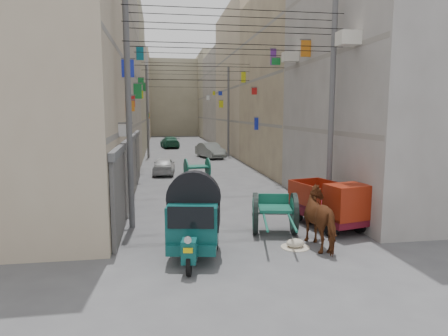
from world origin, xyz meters
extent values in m
plane|color=#48484B|center=(0.00, 0.00, 0.00)|extent=(140.00, 140.00, 0.00)
cube|color=tan|center=(-8.00, 8.00, 6.50)|extent=(8.00, 10.00, 13.00)
cube|color=gray|center=(-4.12, 8.00, 3.20)|extent=(0.25, 9.80, 0.18)
cube|color=gray|center=(-4.12, 8.00, 6.20)|extent=(0.25, 9.80, 0.18)
cube|color=#A4988C|center=(-8.00, 19.00, 6.00)|extent=(8.00, 12.00, 12.00)
cube|color=gray|center=(-4.12, 19.00, 3.20)|extent=(0.25, 11.76, 0.18)
cube|color=gray|center=(-4.12, 19.00, 6.20)|extent=(0.25, 11.76, 0.18)
cube|color=gray|center=(-4.12, 19.00, 9.20)|extent=(0.25, 11.76, 0.18)
cube|color=tan|center=(-8.00, 32.00, 7.00)|extent=(8.00, 14.00, 14.00)
cube|color=gray|center=(-4.12, 32.00, 3.20)|extent=(0.25, 13.72, 0.18)
cube|color=gray|center=(-4.12, 32.00, 6.20)|extent=(0.25, 13.72, 0.18)
cube|color=gray|center=(-4.12, 32.00, 9.20)|extent=(0.25, 13.72, 0.18)
cube|color=#A09A95|center=(-8.00, 46.00, 5.90)|extent=(8.00, 14.00, 11.80)
cube|color=gray|center=(-4.12, 46.00, 3.20)|extent=(0.25, 13.72, 0.18)
cube|color=gray|center=(-4.12, 46.00, 6.20)|extent=(0.25, 13.72, 0.18)
cube|color=gray|center=(-4.12, 46.00, 9.20)|extent=(0.25, 13.72, 0.18)
cube|color=tan|center=(-8.00, 59.00, 6.75)|extent=(8.00, 12.00, 13.50)
cube|color=gray|center=(-4.12, 59.00, 3.20)|extent=(0.25, 11.76, 0.18)
cube|color=gray|center=(-4.12, 59.00, 6.20)|extent=(0.25, 11.76, 0.18)
cube|color=gray|center=(-4.12, 59.00, 9.20)|extent=(0.25, 11.76, 0.18)
cube|color=#A09A95|center=(8.00, 8.00, 6.50)|extent=(8.00, 10.00, 13.00)
cube|color=gray|center=(4.12, 8.00, 3.20)|extent=(0.25, 9.80, 0.18)
cube|color=gray|center=(4.12, 8.00, 6.20)|extent=(0.25, 9.80, 0.18)
cube|color=tan|center=(8.00, 19.00, 6.00)|extent=(8.00, 12.00, 12.00)
cube|color=gray|center=(4.12, 19.00, 3.20)|extent=(0.25, 11.76, 0.18)
cube|color=gray|center=(4.12, 19.00, 6.20)|extent=(0.25, 11.76, 0.18)
cube|color=gray|center=(4.12, 19.00, 9.20)|extent=(0.25, 11.76, 0.18)
cube|color=tan|center=(8.00, 32.00, 7.00)|extent=(8.00, 14.00, 14.00)
cube|color=gray|center=(4.12, 32.00, 3.20)|extent=(0.25, 13.72, 0.18)
cube|color=gray|center=(4.12, 32.00, 6.20)|extent=(0.25, 13.72, 0.18)
cube|color=gray|center=(4.12, 32.00, 9.20)|extent=(0.25, 13.72, 0.18)
cube|color=#A4988C|center=(8.00, 46.00, 5.90)|extent=(8.00, 14.00, 11.80)
cube|color=gray|center=(4.12, 46.00, 3.20)|extent=(0.25, 13.72, 0.18)
cube|color=gray|center=(4.12, 46.00, 6.20)|extent=(0.25, 13.72, 0.18)
cube|color=gray|center=(4.12, 46.00, 9.20)|extent=(0.25, 13.72, 0.18)
cube|color=tan|center=(8.00, 59.00, 6.75)|extent=(8.00, 12.00, 13.50)
cube|color=gray|center=(4.12, 59.00, 3.20)|extent=(0.25, 11.76, 0.18)
cube|color=gray|center=(4.12, 59.00, 6.20)|extent=(0.25, 11.76, 0.18)
cube|color=gray|center=(4.12, 59.00, 9.20)|extent=(0.25, 11.76, 0.18)
cube|color=tan|center=(0.00, 66.00, 6.50)|extent=(22.00, 10.00, 13.00)
cube|color=#525257|center=(-3.92, 4.80, 1.30)|extent=(0.12, 3.00, 2.60)
cube|color=#565659|center=(-3.90, 4.80, 2.75)|extent=(0.18, 3.20, 0.25)
cube|color=#525257|center=(-3.92, 8.50, 1.30)|extent=(0.12, 3.00, 2.60)
cube|color=#565659|center=(-3.90, 8.50, 2.75)|extent=(0.18, 3.20, 0.25)
cube|color=#525257|center=(-3.92, 12.20, 1.30)|extent=(0.12, 3.00, 2.60)
cube|color=#565659|center=(-3.90, 12.20, 2.75)|extent=(0.18, 3.20, 0.25)
cube|color=#525257|center=(-3.92, 16.00, 1.30)|extent=(0.12, 3.00, 2.60)
cube|color=#565659|center=(-3.90, 16.00, 2.75)|extent=(0.18, 3.20, 0.25)
cube|color=#1B2DC2|center=(3.81, 34.28, 5.98)|extent=(0.38, 0.08, 0.41)
cube|color=#CA6E17|center=(-3.86, 41.61, 3.62)|extent=(0.27, 0.08, 0.71)
cube|color=white|center=(-3.78, 6.43, 3.35)|extent=(0.44, 0.08, 0.42)
cube|color=#167932|center=(-3.77, 15.80, 5.17)|extent=(0.45, 0.08, 0.84)
cube|color=white|center=(3.79, 44.88, 5.91)|extent=(0.41, 0.08, 0.59)
cube|color=#CA6E17|center=(-3.81, 9.76, 4.24)|extent=(0.38, 0.08, 0.44)
cube|color=#D0D517|center=(3.78, 33.54, 4.85)|extent=(0.43, 0.08, 0.72)
cube|color=#D0D517|center=(3.86, 39.62, 6.25)|extent=(0.28, 0.08, 0.44)
cube|color=#0B677C|center=(-3.76, 20.00, 7.85)|extent=(0.48, 0.08, 0.84)
cube|color=#167932|center=(-3.85, 38.07, 3.67)|extent=(0.31, 0.08, 0.44)
cube|color=red|center=(3.82, 19.02, 5.41)|extent=(0.35, 0.08, 0.45)
cube|color=#D0D517|center=(3.83, 22.65, 6.65)|extent=(0.34, 0.08, 0.79)
cube|color=red|center=(-3.86, 12.02, 4.50)|extent=(0.28, 0.08, 0.52)
cube|color=#167932|center=(-3.86, 29.62, 6.26)|extent=(0.28, 0.08, 0.74)
cube|color=#1B2DC2|center=(3.87, 18.51, 3.22)|extent=(0.26, 0.08, 0.80)
cube|color=#0B677C|center=(3.83, 9.37, 6.69)|extent=(0.34, 0.08, 0.55)
cube|color=#1B2DC2|center=(-3.76, 8.55, 5.67)|extent=(0.47, 0.08, 0.67)
cube|color=#167932|center=(-3.80, 21.15, 6.14)|extent=(0.40, 0.08, 0.47)
cube|color=#D0D517|center=(-3.84, 21.66, 5.24)|extent=(0.32, 0.08, 0.55)
cube|color=#167932|center=(3.76, 13.74, 6.73)|extent=(0.47, 0.08, 0.35)
cube|color=#652893|center=(3.84, 14.58, 7.07)|extent=(0.32, 0.08, 0.89)
cube|color=#CA6E17|center=(3.78, 9.29, 6.73)|extent=(0.44, 0.08, 0.69)
cube|color=#167932|center=(-4.06, 6.00, 3.00)|extent=(0.10, 3.20, 0.80)
cube|color=#0B677C|center=(-4.06, 15.00, 3.00)|extent=(0.10, 3.20, 0.80)
cube|color=#0B677C|center=(-4.06, 27.00, 3.00)|extent=(0.10, 3.20, 0.80)
cube|color=#167932|center=(-4.06, 39.00, 3.00)|extent=(0.10, 3.20, 0.80)
cube|color=white|center=(4.06, 6.00, 3.00)|extent=(0.10, 3.20, 0.80)
cube|color=#CA6E17|center=(4.06, 15.00, 3.00)|extent=(0.10, 3.20, 0.80)
cube|color=#D0D517|center=(4.06, 27.00, 3.00)|extent=(0.10, 3.20, 0.80)
cube|color=#652893|center=(4.06, 39.00, 3.00)|extent=(0.10, 3.20, 0.80)
cube|color=beige|center=(3.65, 5.00, 6.40)|extent=(0.70, 0.55, 0.45)
cube|color=beige|center=(3.65, 11.00, 6.60)|extent=(0.70, 0.55, 0.45)
cylinder|color=#565659|center=(-3.60, 6.00, 4.00)|extent=(0.20, 0.20, 8.00)
cylinder|color=#565659|center=(3.60, 6.00, 4.00)|extent=(0.20, 0.20, 8.00)
cylinder|color=#565659|center=(-3.60, 28.00, 4.00)|extent=(0.20, 0.20, 8.00)
cylinder|color=#565659|center=(3.60, 28.00, 4.00)|extent=(0.20, 0.20, 8.00)
cylinder|color=black|center=(0.00, 5.50, 6.20)|extent=(7.40, 0.02, 0.02)
cylinder|color=black|center=(0.00, 5.50, 6.80)|extent=(7.40, 0.02, 0.02)
cylinder|color=black|center=(0.00, 5.50, 7.30)|extent=(7.40, 0.02, 0.02)
cylinder|color=black|center=(0.00, 6.50, 6.20)|extent=(7.40, 0.02, 0.02)
cylinder|color=black|center=(0.00, 6.50, 6.80)|extent=(7.40, 0.02, 0.02)
cylinder|color=black|center=(0.00, 6.50, 7.30)|extent=(7.40, 0.02, 0.02)
cylinder|color=black|center=(0.00, 12.00, 6.20)|extent=(7.40, 0.02, 0.02)
cylinder|color=black|center=(0.00, 12.00, 6.80)|extent=(7.40, 0.02, 0.02)
cylinder|color=black|center=(0.00, 12.00, 7.30)|extent=(7.40, 0.02, 0.02)
cylinder|color=black|center=(0.00, 20.00, 6.20)|extent=(7.40, 0.02, 0.02)
cylinder|color=black|center=(0.00, 20.00, 6.80)|extent=(7.40, 0.02, 0.02)
cylinder|color=black|center=(0.00, 20.00, 7.30)|extent=(7.40, 0.02, 0.02)
cylinder|color=black|center=(0.00, 28.00, 6.20)|extent=(7.40, 0.02, 0.02)
cylinder|color=black|center=(0.00, 28.00, 6.80)|extent=(7.40, 0.02, 0.02)
cylinder|color=black|center=(0.00, 28.00, 7.30)|extent=(7.40, 0.02, 0.02)
cylinder|color=black|center=(-1.95, 1.49, 0.29)|extent=(0.23, 0.59, 0.57)
cylinder|color=black|center=(-2.15, 3.51, 0.29)|extent=(0.23, 0.59, 0.57)
cylinder|color=black|center=(-1.04, 3.30, 0.29)|extent=(0.23, 0.59, 0.57)
cube|color=#0C4644|center=(-1.71, 2.80, 0.49)|extent=(1.61, 2.15, 0.29)
cube|color=#0C4644|center=(-1.94, 1.54, 0.61)|extent=(0.44, 0.52, 0.56)
cylinder|color=silver|center=(-1.99, 1.31, 0.97)|extent=(0.19, 0.08, 0.18)
cube|color=#D4BC0B|center=(-1.99, 1.29, 0.72)|extent=(0.23, 0.07, 0.12)
cube|color=#0C4644|center=(-1.70, 2.85, 1.07)|extent=(1.63, 1.95, 0.97)
cube|color=black|center=(-1.86, 1.98, 1.33)|extent=(1.17, 0.27, 0.56)
cube|color=black|center=(-2.37, 2.98, 1.18)|extent=(0.26, 1.22, 0.67)
cube|color=black|center=(-1.04, 2.73, 1.18)|extent=(0.26, 1.22, 0.67)
cube|color=silver|center=(-1.87, 1.95, 0.56)|extent=(1.27, 0.28, 0.06)
cylinder|color=black|center=(0.46, 4.62, 0.68)|extent=(0.41, 1.37, 1.37)
cylinder|color=#145946|center=(0.46, 4.62, 0.68)|extent=(0.37, 1.08, 1.07)
cylinder|color=#565659|center=(0.46, 4.62, 0.68)|extent=(0.25, 0.21, 0.18)
cylinder|color=black|center=(1.70, 4.38, 0.68)|extent=(0.41, 1.37, 1.37)
cylinder|color=#145946|center=(1.70, 4.38, 0.68)|extent=(0.37, 1.08, 1.07)
cylinder|color=#565659|center=(1.70, 4.38, 0.68)|extent=(0.25, 0.21, 0.18)
cylinder|color=#565659|center=(1.08, 4.50, 0.68)|extent=(1.31, 0.34, 0.08)
cube|color=#145946|center=(1.08, 4.50, 0.86)|extent=(1.22, 1.25, 0.10)
cube|color=#145946|center=(1.17, 4.98, 1.07)|extent=(1.02, 0.28, 0.34)
cylinder|color=#145946|center=(0.46, 3.38, 0.78)|extent=(0.51, 2.21, 0.07)
cylinder|color=#145946|center=(1.22, 3.23, 0.78)|extent=(0.51, 2.21, 0.07)
cylinder|color=black|center=(2.77, 3.87, 0.29)|extent=(0.29, 0.61, 0.59)
cylinder|color=black|center=(2.31, 5.78, 0.29)|extent=(0.29, 0.61, 0.59)
cylinder|color=black|center=(3.90, 4.14, 0.29)|extent=(0.29, 0.61, 0.59)
cylinder|color=black|center=(3.43, 6.05, 0.29)|extent=(0.29, 0.61, 0.59)
cube|color=#510B18|center=(3.10, 4.96, 0.49)|extent=(1.95, 3.16, 0.31)
cube|color=maroon|center=(3.34, 3.96, 1.11)|extent=(1.48, 1.21, 1.11)
cube|color=black|center=(3.44, 3.56, 1.20)|extent=(1.14, 0.33, 0.49)
cube|color=#510B18|center=(2.99, 5.44, 0.73)|extent=(1.76, 2.22, 0.11)
cube|color=maroon|center=(2.35, 5.28, 1.11)|extent=(0.51, 1.92, 0.76)
cube|color=maroon|center=(3.62, 5.59, 1.11)|extent=(0.51, 1.92, 0.76)
cube|color=maroon|center=(2.76, 6.37, 1.11)|extent=(1.31, 0.37, 0.76)
cylinder|color=#145946|center=(-1.08, 15.84, 0.63)|extent=(0.23, 1.25, 1.26)
cylinder|color=#145946|center=(0.26, 16.02, 0.63)|extent=(0.23, 1.25, 1.26)
cube|color=#145946|center=(-0.41, 15.93, 0.74)|extent=(1.34, 1.21, 0.10)
cylinder|color=#565659|center=(-0.41, 15.93, 0.63)|extent=(1.40, 0.26, 0.08)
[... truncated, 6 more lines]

